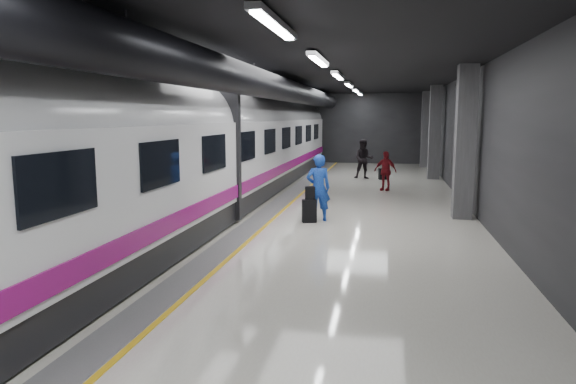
{
  "coord_description": "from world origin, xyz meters",
  "views": [
    {
      "loc": [
        2.32,
        -13.82,
        3.01
      ],
      "look_at": [
        0.05,
        -2.09,
        1.25
      ],
      "focal_mm": 32.0,
      "sensor_mm": 36.0,
      "label": 1
    }
  ],
  "objects": [
    {
      "name": "suitcase_main",
      "position": [
        0.17,
        0.5,
        0.33
      ],
      "size": [
        0.46,
        0.36,
        0.66
      ],
      "primitive_type": "cube",
      "rotation": [
        0.0,
        0.0,
        0.29
      ],
      "color": "black",
      "rests_on": "ground"
    },
    {
      "name": "ground",
      "position": [
        0.0,
        0.0,
        0.0
      ],
      "size": [
        40.0,
        40.0,
        0.0
      ],
      "primitive_type": "plane",
      "color": "silver",
      "rests_on": "ground"
    },
    {
      "name": "shoulder_bag",
      "position": [
        0.18,
        0.52,
        0.85
      ],
      "size": [
        0.3,
        0.2,
        0.37
      ],
      "primitive_type": "cube",
      "rotation": [
        0.0,
        0.0,
        0.21
      ],
      "color": "black",
      "rests_on": "suitcase_main"
    },
    {
      "name": "traveler_main",
      "position": [
        0.39,
        0.77,
        0.97
      ],
      "size": [
        0.81,
        0.65,
        1.94
      ],
      "primitive_type": "imported",
      "rotation": [
        0.0,
        0.0,
        3.43
      ],
      "color": "blue",
      "rests_on": "ground"
    },
    {
      "name": "train",
      "position": [
        -3.25,
        -0.0,
        2.07
      ],
      "size": [
        3.05,
        38.0,
        4.05
      ],
      "color": "black",
      "rests_on": "ground"
    },
    {
      "name": "traveler_far_a",
      "position": [
        1.2,
        11.4,
        0.96
      ],
      "size": [
        0.96,
        0.76,
        1.93
      ],
      "primitive_type": "imported",
      "rotation": [
        0.0,
        0.0,
        0.04
      ],
      "color": "black",
      "rests_on": "ground"
    },
    {
      "name": "suitcase_far",
      "position": [
        2.13,
        11.22,
        0.27
      ],
      "size": [
        0.42,
        0.34,
        0.54
      ],
      "primitive_type": "cube",
      "rotation": [
        0.0,
        0.0,
        0.32
      ],
      "color": "black",
      "rests_on": "ground"
    },
    {
      "name": "platform_hall",
      "position": [
        -0.29,
        0.96,
        3.54
      ],
      "size": [
        10.02,
        40.02,
        4.51
      ],
      "color": "black",
      "rests_on": "ground"
    },
    {
      "name": "traveler_far_b",
      "position": [
        2.26,
        7.48,
        0.81
      ],
      "size": [
        1.03,
        0.73,
        1.62
      ],
      "primitive_type": "imported",
      "rotation": [
        0.0,
        0.0,
        -0.39
      ],
      "color": "maroon",
      "rests_on": "ground"
    }
  ]
}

